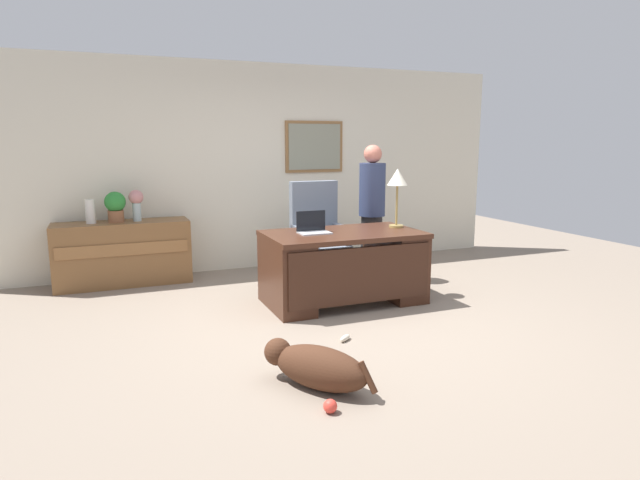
{
  "coord_description": "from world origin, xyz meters",
  "views": [
    {
      "loc": [
        -2.06,
        -4.51,
        1.7
      ],
      "look_at": [
        -0.1,
        0.3,
        0.75
      ],
      "focal_mm": 30.54,
      "sensor_mm": 36.0,
      "label": 1
    }
  ],
  "objects_px": {
    "dog_lying": "(316,366)",
    "vase_with_flowers": "(136,202)",
    "desk": "(344,265)",
    "vase_empty": "(90,212)",
    "armchair": "(318,238)",
    "dog_toy_ball": "(330,406)",
    "dog_toy_bone": "(345,338)",
    "potted_plant": "(115,205)",
    "credenza": "(123,253)",
    "person_standing": "(372,211)",
    "desk_lamp": "(397,181)",
    "laptop": "(313,228)"
  },
  "relations": [
    {
      "from": "vase_with_flowers",
      "to": "potted_plant",
      "type": "distance_m",
      "value": 0.24
    },
    {
      "from": "credenza",
      "to": "armchair",
      "type": "xyz_separation_m",
      "value": [
        2.25,
        -0.65,
        0.15
      ]
    },
    {
      "from": "vase_with_flowers",
      "to": "potted_plant",
      "type": "relative_size",
      "value": 1.03
    },
    {
      "from": "desk",
      "to": "dog_lying",
      "type": "relative_size",
      "value": 2.08
    },
    {
      "from": "desk_lamp",
      "to": "vase_with_flowers",
      "type": "bearing_deg",
      "value": 149.05
    },
    {
      "from": "desk",
      "to": "vase_empty",
      "type": "xyz_separation_m",
      "value": [
        -2.45,
        1.67,
        0.49
      ]
    },
    {
      "from": "dog_toy_bone",
      "to": "potted_plant",
      "type": "bearing_deg",
      "value": 122.29
    },
    {
      "from": "desk_lamp",
      "to": "dog_toy_bone",
      "type": "height_order",
      "value": "desk_lamp"
    },
    {
      "from": "armchair",
      "to": "dog_toy_bone",
      "type": "height_order",
      "value": "armchair"
    },
    {
      "from": "potted_plant",
      "to": "dog_toy_ball",
      "type": "relative_size",
      "value": 3.99
    },
    {
      "from": "vase_empty",
      "to": "dog_toy_bone",
      "type": "distance_m",
      "value": 3.48
    },
    {
      "from": "credenza",
      "to": "desk_lamp",
      "type": "bearing_deg",
      "value": -29.22
    },
    {
      "from": "dog_lying",
      "to": "vase_with_flowers",
      "type": "xyz_separation_m",
      "value": [
        -0.92,
        3.45,
        0.84
      ]
    },
    {
      "from": "vase_with_flowers",
      "to": "dog_toy_bone",
      "type": "height_order",
      "value": "vase_with_flowers"
    },
    {
      "from": "dog_toy_ball",
      "to": "dog_toy_bone",
      "type": "xyz_separation_m",
      "value": [
        0.62,
        1.11,
        -0.02
      ]
    },
    {
      "from": "armchair",
      "to": "desk_lamp",
      "type": "bearing_deg",
      "value": -58.89
    },
    {
      "from": "credenza",
      "to": "person_standing",
      "type": "distance_m",
      "value": 3.04
    },
    {
      "from": "laptop",
      "to": "desk_lamp",
      "type": "height_order",
      "value": "desk_lamp"
    },
    {
      "from": "laptop",
      "to": "desk_lamp",
      "type": "bearing_deg",
      "value": 0.45
    },
    {
      "from": "dog_lying",
      "to": "desk_lamp",
      "type": "height_order",
      "value": "desk_lamp"
    },
    {
      "from": "laptop",
      "to": "dog_toy_bone",
      "type": "height_order",
      "value": "laptop"
    },
    {
      "from": "person_standing",
      "to": "laptop",
      "type": "relative_size",
      "value": 5.16
    },
    {
      "from": "credenza",
      "to": "dog_toy_ball",
      "type": "xyz_separation_m",
      "value": [
        1.05,
        -3.82,
        -0.33
      ]
    },
    {
      "from": "desk",
      "to": "potted_plant",
      "type": "distance_m",
      "value": 2.8
    },
    {
      "from": "armchair",
      "to": "dog_toy_bone",
      "type": "xyz_separation_m",
      "value": [
        -0.58,
        -2.07,
        -0.5
      ]
    },
    {
      "from": "person_standing",
      "to": "laptop",
      "type": "distance_m",
      "value": 1.27
    },
    {
      "from": "desk",
      "to": "dog_toy_bone",
      "type": "xyz_separation_m",
      "value": [
        -0.46,
        -1.04,
        -0.38
      ]
    },
    {
      "from": "desk",
      "to": "armchair",
      "type": "distance_m",
      "value": 1.04
    },
    {
      "from": "desk_lamp",
      "to": "vase_with_flowers",
      "type": "distance_m",
      "value": 3.07
    },
    {
      "from": "dog_lying",
      "to": "desk_lamp",
      "type": "distance_m",
      "value": 2.77
    },
    {
      "from": "credenza",
      "to": "desk",
      "type": "bearing_deg",
      "value": -38.06
    },
    {
      "from": "armchair",
      "to": "dog_toy_ball",
      "type": "xyz_separation_m",
      "value": [
        -1.2,
        -3.18,
        -0.48
      ]
    },
    {
      "from": "vase_empty",
      "to": "dog_toy_bone",
      "type": "height_order",
      "value": "vase_empty"
    },
    {
      "from": "credenza",
      "to": "dog_toy_ball",
      "type": "relative_size",
      "value": 17.09
    },
    {
      "from": "armchair",
      "to": "dog_toy_ball",
      "type": "relative_size",
      "value": 13.38
    },
    {
      "from": "dog_lying",
      "to": "vase_empty",
      "type": "relative_size",
      "value": 2.82
    },
    {
      "from": "credenza",
      "to": "dog_lying",
      "type": "relative_size",
      "value": 1.97
    },
    {
      "from": "desk_lamp",
      "to": "armchair",
      "type": "bearing_deg",
      "value": 121.11
    },
    {
      "from": "armchair",
      "to": "person_standing",
      "type": "bearing_deg",
      "value": -19.6
    },
    {
      "from": "credenza",
      "to": "dog_lying",
      "type": "distance_m",
      "value": 3.63
    },
    {
      "from": "person_standing",
      "to": "vase_with_flowers",
      "type": "xyz_separation_m",
      "value": [
        -2.69,
        0.87,
        0.14
      ]
    },
    {
      "from": "armchair",
      "to": "dog_toy_ball",
      "type": "distance_m",
      "value": 3.43
    },
    {
      "from": "credenza",
      "to": "armchair",
      "type": "height_order",
      "value": "armchair"
    },
    {
      "from": "desk_lamp",
      "to": "vase_empty",
      "type": "xyz_separation_m",
      "value": [
        -3.13,
        1.57,
        -0.37
      ]
    },
    {
      "from": "desk_lamp",
      "to": "dog_toy_ball",
      "type": "distance_m",
      "value": 3.11
    },
    {
      "from": "laptop",
      "to": "vase_empty",
      "type": "bearing_deg",
      "value": 143.52
    },
    {
      "from": "armchair",
      "to": "potted_plant",
      "type": "bearing_deg",
      "value": 164.27
    },
    {
      "from": "dog_lying",
      "to": "vase_with_flowers",
      "type": "height_order",
      "value": "vase_with_flowers"
    },
    {
      "from": "credenza",
      "to": "laptop",
      "type": "bearing_deg",
      "value": -41.02
    },
    {
      "from": "desk_lamp",
      "to": "dog_toy_ball",
      "type": "xyz_separation_m",
      "value": [
        -1.76,
        -2.25,
        -1.22
      ]
    }
  ]
}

